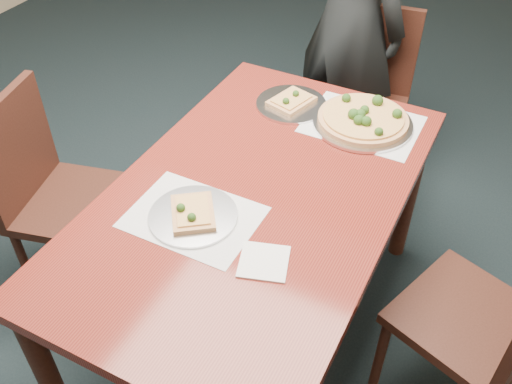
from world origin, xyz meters
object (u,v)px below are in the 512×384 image
at_px(chair_right, 496,323).
at_px(slice_plate_near, 193,214).
at_px(dining_table, 256,212).
at_px(slice_plate_far, 291,103).
at_px(pizza_pan, 363,119).
at_px(diner, 351,17).
at_px(chair_left, 54,189).
at_px(chair_far, 364,91).

relative_size(chair_right, slice_plate_near, 3.25).
relative_size(dining_table, slice_plate_far, 5.36).
xyz_separation_m(dining_table, slice_plate_near, (-0.12, -0.20, 0.11)).
distance_m(chair_right, slice_plate_far, 1.09).
bearing_deg(slice_plate_far, pizza_pan, 0.07).
relative_size(pizza_pan, slice_plate_near, 1.35).
xyz_separation_m(slice_plate_near, slice_plate_far, (0.01, 0.73, -0.00)).
bearing_deg(diner, chair_left, 85.56).
relative_size(chair_left, slice_plate_near, 3.25).
relative_size(dining_table, diner, 0.90).
distance_m(chair_right, slice_plate_near, 1.00).
relative_size(slice_plate_near, slice_plate_far, 1.00).
xyz_separation_m(dining_table, chair_left, (-0.84, -0.11, -0.14)).
distance_m(dining_table, pizza_pan, 0.57).
height_order(chair_right, slice_plate_near, chair_right).
height_order(diner, pizza_pan, diner).
xyz_separation_m(chair_left, chair_right, (1.66, 0.14, 0.00)).
relative_size(chair_left, slice_plate_far, 3.25).
relative_size(pizza_pan, slice_plate_far, 1.35).
height_order(diner, slice_plate_far, diner).
xyz_separation_m(chair_far, slice_plate_far, (-0.12, -0.61, 0.25)).
bearing_deg(slice_plate_near, dining_table, 58.57).
bearing_deg(chair_left, chair_far, -48.35).
bearing_deg(slice_plate_far, slice_plate_near, -90.47).
distance_m(chair_left, pizza_pan, 1.23).
relative_size(chair_far, pizza_pan, 2.41).
bearing_deg(dining_table, diner, 96.06).
xyz_separation_m(chair_right, slice_plate_far, (-0.94, 0.50, 0.25)).
distance_m(diner, pizza_pan, 0.78).
height_order(chair_left, pizza_pan, chair_left).
bearing_deg(chair_far, pizza_pan, -81.17).
distance_m(chair_left, slice_plate_far, 1.00).
xyz_separation_m(dining_table, diner, (-0.13, 1.24, 0.17)).
height_order(chair_left, slice_plate_near, chair_left).
relative_size(dining_table, chair_far, 1.65).
bearing_deg(diner, pizza_pan, 137.06).
bearing_deg(pizza_pan, chair_far, 105.79).
relative_size(chair_right, pizza_pan, 2.41).
xyz_separation_m(dining_table, chair_far, (0.01, 1.14, -0.14)).
relative_size(dining_table, chair_right, 1.65).
bearing_deg(chair_far, dining_table, -97.42).
distance_m(dining_table, slice_plate_far, 0.55).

